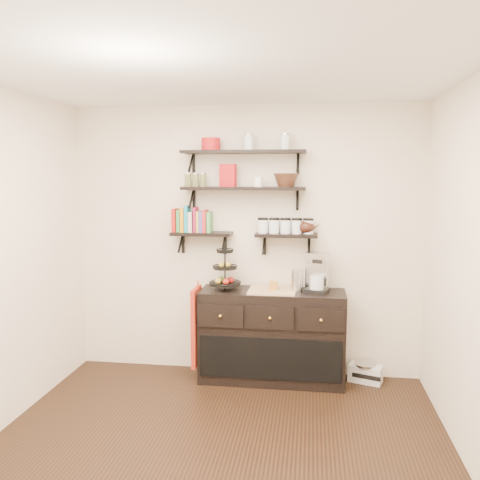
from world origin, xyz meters
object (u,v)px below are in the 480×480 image
Objects in this scene: fruit_stand at (225,274)px; radio at (365,373)px; coffee_maker at (317,273)px; sideboard at (272,336)px.

fruit_stand reaches higher than radio.
sideboard is at bearing -158.93° from coffee_maker.
radio is at bearing 5.08° from sideboard.
fruit_stand is 1.15× the size of coffee_maker.
coffee_maker reaches higher than radio.
sideboard is 4.00× the size of radio.
sideboard is at bearing -155.98° from radio.
radio is at bearing 3.26° from fruit_stand.
coffee_maker is at bearing 1.52° from fruit_stand.
radio is (0.91, 0.08, -0.36)m from sideboard.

